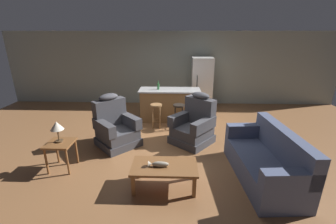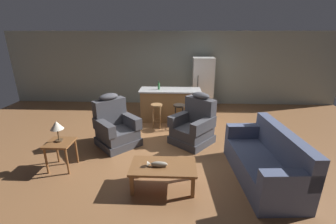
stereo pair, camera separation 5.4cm
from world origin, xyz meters
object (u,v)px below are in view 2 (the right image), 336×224
at_px(recliner_near_lamp, 116,127).
at_px(end_table, 60,147).
at_px(couch, 266,162).
at_px(recliner_near_island, 194,125).
at_px(kitchen_island, 170,105).
at_px(bottle_tall_green, 159,86).
at_px(fish_figurine, 157,164).
at_px(bar_stool_left, 157,112).
at_px(refrigerator, 202,84).
at_px(bar_stool_right, 179,112).
at_px(table_lamp, 57,126).
at_px(coffee_table, 163,168).

bearing_deg(recliner_near_lamp, end_table, -79.95).
height_order(couch, recliner_near_island, recliner_near_island).
xyz_separation_m(kitchen_island, bottle_tall_green, (-0.34, -0.01, 0.57)).
bearing_deg(bottle_tall_green, fish_figurine, -85.80).
distance_m(fish_figurine, bar_stool_left, 2.63).
bearing_deg(couch, fish_figurine, 6.92).
bearing_deg(refrigerator, fish_figurine, -104.70).
xyz_separation_m(recliner_near_island, bar_stool_right, (-0.36, 0.84, 0.05)).
relative_size(bar_stool_left, bottle_tall_green, 2.70).
bearing_deg(bar_stool_left, recliner_near_island, -40.47).
height_order(recliner_near_island, end_table, recliner_near_island).
bearing_deg(bar_stool_left, refrigerator, 52.19).
relative_size(refrigerator, bottle_tall_green, 6.98).
bearing_deg(bar_stool_right, recliner_near_island, -66.69).
xyz_separation_m(recliner_near_island, table_lamp, (-2.66, -1.22, 0.45)).
xyz_separation_m(kitchen_island, bar_stool_left, (-0.35, -0.63, -0.01)).
height_order(couch, end_table, couch).
distance_m(recliner_near_lamp, kitchen_island, 2.07).
xyz_separation_m(recliner_near_island, kitchen_island, (-0.63, 1.47, 0.06)).
bearing_deg(recliner_near_island, couch, 80.11).
relative_size(couch, table_lamp, 4.76).
bearing_deg(fish_figurine, recliner_near_island, 67.85).
xyz_separation_m(table_lamp, refrigerator, (3.10, 3.89, 0.01)).
height_order(recliner_near_lamp, table_lamp, recliner_near_lamp).
relative_size(table_lamp, bottle_tall_green, 1.63).
relative_size(coffee_table, bottle_tall_green, 4.36).
bearing_deg(couch, recliner_near_lamp, -25.74).
bearing_deg(recliner_near_lamp, bar_stool_right, 81.10).
bearing_deg(recliner_near_lamp, bar_stool_left, 96.18).
xyz_separation_m(coffee_table, recliner_near_island, (0.63, 1.75, 0.06)).
xyz_separation_m(coffee_table, couch, (1.82, 0.33, -0.02)).
distance_m(fish_figurine, bottle_tall_green, 3.30).
bearing_deg(bar_stool_right, fish_figurine, -97.96).
bearing_deg(kitchen_island, recliner_near_lamp, -126.40).
bearing_deg(refrigerator, recliner_near_island, -99.39).
xyz_separation_m(couch, recliner_near_island, (-1.19, 1.42, 0.08)).
bearing_deg(recliner_near_island, fish_figurine, 18.17).
height_order(end_table, bottle_tall_green, bottle_tall_green).
distance_m(couch, recliner_near_lamp, 3.28).
height_order(refrigerator, bottle_tall_green, refrigerator).
xyz_separation_m(end_table, kitchen_island, (2.01, 2.72, 0.02)).
height_order(coffee_table, bottle_tall_green, bottle_tall_green).
xyz_separation_m(bar_stool_left, refrigerator, (1.42, 1.83, 0.41)).
bearing_deg(bar_stool_right, bottle_tall_green, 134.16).
bearing_deg(couch, kitchen_island, -61.65).
xyz_separation_m(recliner_near_island, bar_stool_left, (-0.98, 0.84, 0.05)).
bearing_deg(table_lamp, bottle_tall_green, 57.77).
relative_size(recliner_near_island, bottle_tall_green, 4.76).
xyz_separation_m(end_table, refrigerator, (3.07, 3.92, 0.42)).
bearing_deg(kitchen_island, end_table, -126.39).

